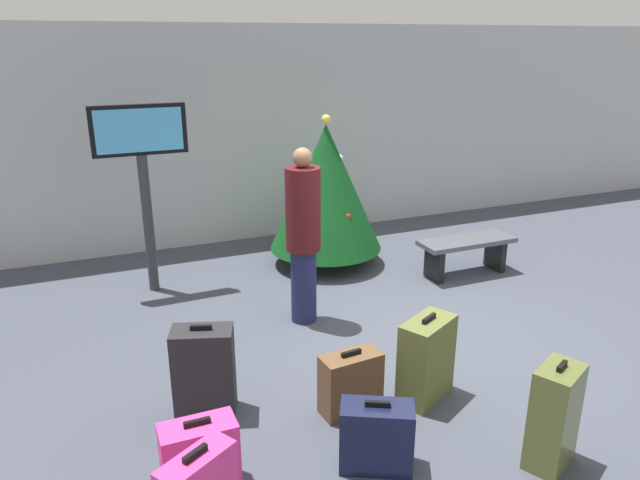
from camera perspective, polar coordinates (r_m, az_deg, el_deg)
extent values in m
plane|color=#424754|center=(6.10, 9.46, -9.86)|extent=(16.00, 16.00, 0.00)
cube|color=#B7BCC1|center=(9.01, -3.40, 10.33)|extent=(16.00, 0.20, 3.12)
cylinder|color=#4C3319|center=(8.01, 0.55, -1.46)|extent=(0.12, 0.12, 0.23)
cone|color=#0F4719|center=(7.73, 0.57, 5.12)|extent=(1.50, 1.50, 1.66)
sphere|color=#F2D84C|center=(7.56, 0.59, 11.66)|extent=(0.12, 0.12, 0.12)
sphere|color=silver|center=(7.70, 1.93, 8.04)|extent=(0.08, 0.08, 0.08)
sphere|color=silver|center=(7.67, 1.98, 7.98)|extent=(0.08, 0.08, 0.08)
sphere|color=silver|center=(7.54, -1.85, 4.22)|extent=(0.08, 0.08, 0.08)
sphere|color=red|center=(7.43, 2.71, 2.31)|extent=(0.08, 0.08, 0.08)
cylinder|color=#333338|center=(7.23, -16.33, 1.45)|extent=(0.12, 0.12, 1.66)
cube|color=black|center=(6.99, -17.18, 10.18)|extent=(1.06, 0.10, 0.57)
cube|color=#4CB2F2|center=(6.95, -17.14, 10.13)|extent=(0.95, 0.03, 0.48)
cube|color=#4C5159|center=(7.76, 14.08, -0.12)|extent=(1.27, 0.44, 0.06)
cube|color=black|center=(7.58, 11.04, -2.29)|extent=(0.08, 0.35, 0.42)
cube|color=black|center=(8.12, 16.65, -1.29)|extent=(0.08, 0.35, 0.42)
cylinder|color=#1E234C|center=(6.31, -1.59, -4.41)|extent=(0.27, 0.27, 0.82)
cylinder|color=#4C1419|center=(6.02, -1.67, 3.00)|extent=(0.51, 0.51, 0.87)
sphere|color=#8C6647|center=(5.90, -1.72, 8.02)|extent=(0.20, 0.20, 0.20)
cube|color=brown|center=(4.92, 3.00, -13.72)|extent=(0.52, 0.27, 0.52)
cube|color=black|center=(4.78, 3.05, -10.91)|extent=(0.18, 0.04, 0.04)
cube|color=black|center=(3.46, -12.04, -19.64)|extent=(0.15, 0.11, 0.04)
cube|color=#59602D|center=(4.62, 21.79, -15.69)|extent=(0.45, 0.40, 0.78)
cube|color=black|center=(4.41, 22.45, -11.27)|extent=(0.13, 0.09, 0.04)
cube|color=#59602D|center=(5.11, 10.29, -11.36)|extent=(0.58, 0.48, 0.73)
cube|color=black|center=(4.93, 10.55, -7.51)|extent=(0.17, 0.11, 0.04)
cube|color=#E5388C|center=(4.26, -11.59, -20.01)|extent=(0.51, 0.25, 0.52)
cube|color=black|center=(4.10, -11.86, -16.96)|extent=(0.18, 0.03, 0.04)
cube|color=#141938|center=(4.39, 5.51, -18.50)|extent=(0.57, 0.47, 0.50)
cube|color=black|center=(4.23, 5.63, -15.57)|extent=(0.17, 0.11, 0.04)
cube|color=#232326|center=(4.92, -11.19, -12.46)|extent=(0.55, 0.42, 0.76)
cube|color=black|center=(4.73, -11.50, -8.34)|extent=(0.17, 0.08, 0.04)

